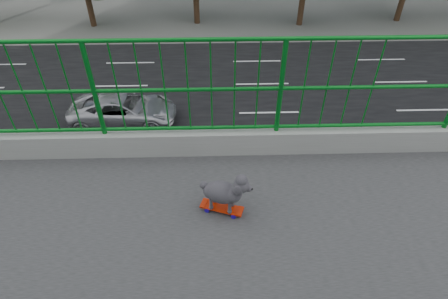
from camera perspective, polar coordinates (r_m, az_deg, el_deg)
name	(u,v)px	position (r m, az deg, el deg)	size (l,w,h in m)	color
road	(109,115)	(18.61, -18.01, 5.25)	(18.00, 90.00, 0.02)	black
skateboard	(222,208)	(3.60, -0.36, -9.40)	(0.26, 0.45, 0.06)	red
poodle	(224,191)	(3.41, 0.08, -6.73)	(0.31, 0.50, 0.43)	#2D2A2F
car_2	(123,110)	(17.51, -15.88, 6.15)	(2.30, 4.99, 1.39)	#9F9FA5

